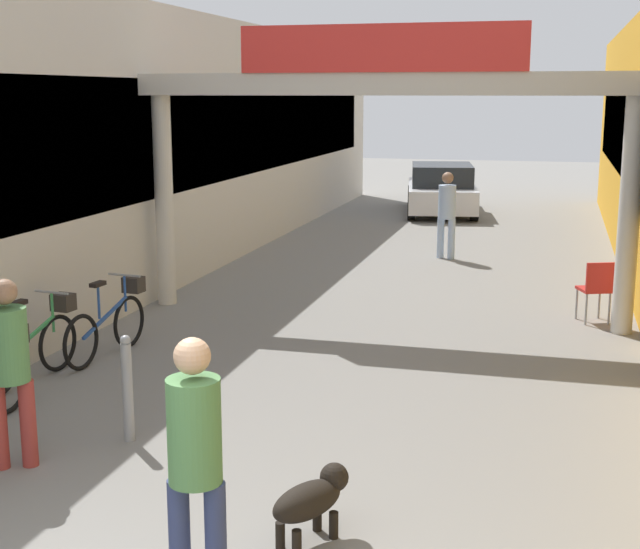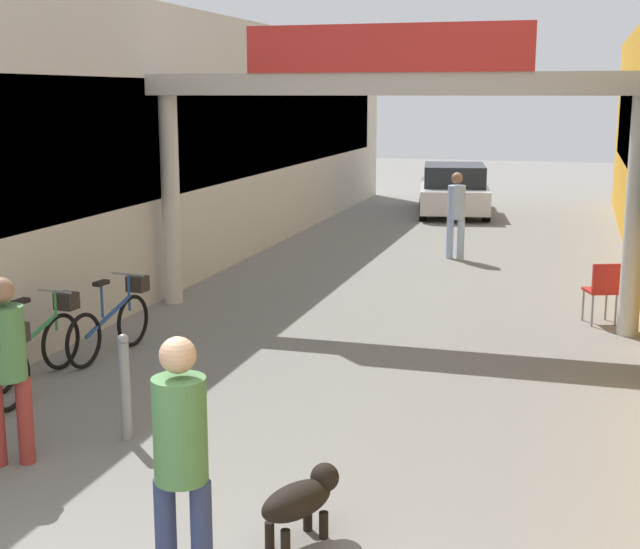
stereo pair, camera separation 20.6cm
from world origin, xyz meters
TOP-DOWN VIEW (x-y plane):
  - storefront_left at (-5.09, 11.00)m, footprint 3.00×26.00m
  - arcade_sign_gateway at (0.00, 8.52)m, footprint 7.40×0.47m
  - pedestrian_with_dog at (0.31, 0.99)m, footprint 0.39×0.37m
  - pedestrian_companion at (-2.04, 2.52)m, footprint 0.46×0.46m
  - pedestrian_carrying_crate at (0.35, 13.47)m, footprint 0.44×0.44m
  - dog_on_leash at (0.81, 1.92)m, footprint 0.56×0.74m
  - bicycle_green_third at (-3.20, 4.67)m, footprint 0.46×1.68m
  - bicycle_blue_farthest at (-2.84, 5.79)m, footprint 0.46×1.69m
  - bollard_post_metal at (-1.36, 3.32)m, footprint 0.10×0.10m
  - cafe_chair_red_nearer at (3.01, 8.99)m, footprint 0.52×0.52m
  - parked_car_white at (-0.60, 20.16)m, footprint 2.37×4.23m

SIDE VIEW (x-z plane):
  - dog_on_leash at x=0.81m, z-range 0.07..0.59m
  - bicycle_green_third at x=-3.20m, z-range -0.05..0.93m
  - bicycle_blue_farthest at x=-2.84m, z-range -0.05..0.93m
  - bollard_post_metal at x=-1.36m, z-range 0.01..1.03m
  - cafe_chair_red_nearer at x=3.01m, z-range 0.10..0.99m
  - parked_car_white at x=-0.60m, z-range -0.02..1.31m
  - pedestrian_companion at x=-2.04m, z-range 0.12..1.80m
  - pedestrian_carrying_crate at x=0.35m, z-range 0.12..1.82m
  - pedestrian_with_dog at x=0.31m, z-range 0.13..1.88m
  - storefront_left at x=-5.09m, z-range 0.00..4.56m
  - arcade_sign_gateway at x=0.00m, z-range 0.84..4.96m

